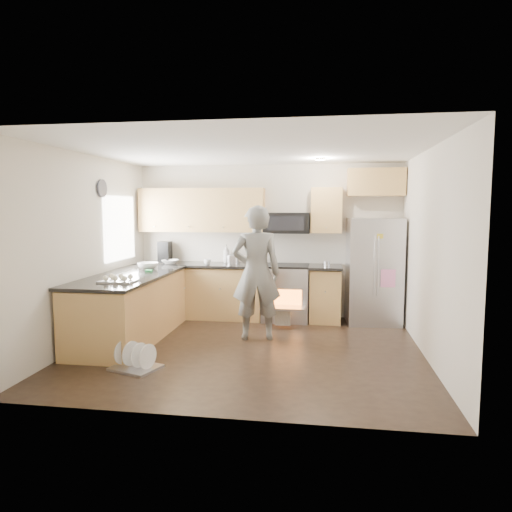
% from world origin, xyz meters
% --- Properties ---
extents(ground, '(4.50, 4.50, 0.00)m').
position_xyz_m(ground, '(0.00, 0.00, 0.00)').
color(ground, black).
rests_on(ground, ground).
extents(room_shell, '(4.54, 4.04, 2.62)m').
position_xyz_m(room_shell, '(-0.04, 0.02, 1.67)').
color(room_shell, beige).
rests_on(room_shell, ground).
extents(back_cabinet_run, '(4.45, 0.64, 2.50)m').
position_xyz_m(back_cabinet_run, '(-0.59, 1.75, 0.96)').
color(back_cabinet_run, tan).
rests_on(back_cabinet_run, ground).
extents(peninsula, '(0.96, 2.36, 1.02)m').
position_xyz_m(peninsula, '(-1.75, 0.25, 0.46)').
color(peninsula, tan).
rests_on(peninsula, ground).
extents(stove_range, '(0.76, 0.97, 1.79)m').
position_xyz_m(stove_range, '(0.35, 1.69, 0.68)').
color(stove_range, '#B7B7BC').
rests_on(stove_range, ground).
extents(refrigerator, '(0.88, 0.70, 1.71)m').
position_xyz_m(refrigerator, '(1.77, 1.70, 0.85)').
color(refrigerator, '#B7B7BC').
rests_on(refrigerator, ground).
extents(person, '(0.77, 0.58, 1.90)m').
position_xyz_m(person, '(0.03, 0.52, 0.95)').
color(person, slate).
rests_on(person, ground).
extents(dish_rack, '(0.62, 0.55, 0.32)m').
position_xyz_m(dish_rack, '(-1.18, -0.92, 0.09)').
color(dish_rack, '#B7B7BC').
rests_on(dish_rack, ground).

